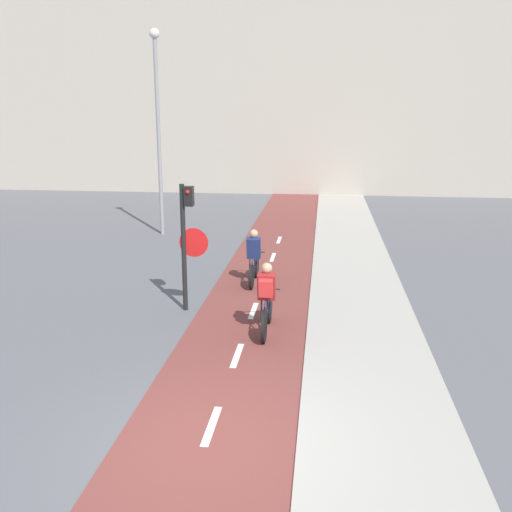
{
  "coord_description": "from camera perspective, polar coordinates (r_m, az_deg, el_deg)",
  "views": [
    {
      "loc": [
        1.54,
        -6.87,
        4.52
      ],
      "look_at": [
        0.0,
        6.02,
        1.2
      ],
      "focal_mm": 40.0,
      "sensor_mm": 36.0,
      "label": 1
    }
  ],
  "objects": [
    {
      "name": "building_row_background",
      "position": [
        34.06,
        4.41,
        17.01
      ],
      "size": [
        60.0,
        5.2,
        12.23
      ],
      "color": "#B2A899",
      "rests_on": "ground_plane"
    },
    {
      "name": "traffic_light_pole",
      "position": [
        12.96,
        -6.91,
        2.28
      ],
      "size": [
        0.67,
        0.25,
        2.94
      ],
      "color": "black",
      "rests_on": "ground_plane"
    },
    {
      "name": "bike_lane",
      "position": [
        8.37,
        -5.15,
        -18.33
      ],
      "size": [
        2.53,
        60.0,
        0.02
      ],
      "color": "brown",
      "rests_on": "ground_plane"
    },
    {
      "name": "cyclist_far",
      "position": [
        15.18,
        -0.21,
        -0.35
      ],
      "size": [
        0.46,
        1.74,
        1.48
      ],
      "color": "black",
      "rests_on": "ground_plane"
    },
    {
      "name": "sidewalk_strip",
      "position": [
        8.26,
        12.85,
        -19.01
      ],
      "size": [
        2.4,
        60.0,
        0.05
      ],
      "color": "#A8A399",
      "rests_on": "ground_plane"
    },
    {
      "name": "ground_plane",
      "position": [
        8.37,
        -5.16,
        -18.41
      ],
      "size": [
        120.0,
        120.0,
        0.0
      ],
      "primitive_type": "plane",
      "color": "#5B5B60"
    },
    {
      "name": "cyclist_near",
      "position": [
        11.79,
        1.07,
        -4.46
      ],
      "size": [
        0.46,
        1.81,
        1.52
      ],
      "color": "black",
      "rests_on": "ground_plane"
    },
    {
      "name": "street_lamp_far",
      "position": [
        21.3,
        -9.8,
        13.86
      ],
      "size": [
        0.36,
        0.36,
        7.28
      ],
      "color": "gray",
      "rests_on": "ground_plane"
    }
  ]
}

